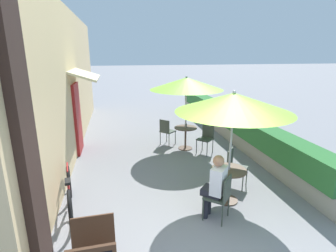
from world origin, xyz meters
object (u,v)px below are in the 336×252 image
(seated_patron_near_right, at_px, (215,184))
(cafe_chair_mid_left, at_px, (166,130))
(patio_table_near, at_px, (228,179))
(patio_umbrella_mid, at_px, (186,84))
(bicycle_leaning, at_px, (70,194))
(cafe_chair_near_left, at_px, (234,165))
(coffee_cup_mid, at_px, (186,125))
(cafe_chair_mid_right, at_px, (206,136))
(patio_umbrella_near, at_px, (234,103))
(patio_table_mid, at_px, (186,134))
(cafe_chair_near_right, at_px, (221,194))

(seated_patron_near_right, distance_m, cafe_chair_mid_left, 4.10)
(patio_table_near, distance_m, patio_umbrella_mid, 3.51)
(bicycle_leaning, bearing_deg, patio_umbrella_mid, 33.20)
(cafe_chair_near_left, distance_m, coffee_cup_mid, 2.72)
(seated_patron_near_right, distance_m, cafe_chair_mid_right, 3.31)
(patio_umbrella_near, bearing_deg, bicycle_leaning, 174.99)
(cafe_chair_near_left, bearing_deg, patio_umbrella_near, 6.29)
(patio_umbrella_mid, distance_m, cafe_chair_mid_right, 1.70)
(patio_table_near, bearing_deg, bicycle_leaning, 174.99)
(patio_umbrella_near, height_order, patio_table_mid, patio_umbrella_near)
(patio_table_near, height_order, seated_patron_near_right, seated_patron_near_right)
(coffee_cup_mid, bearing_deg, patio_umbrella_near, -89.75)
(patio_table_near, relative_size, cafe_chair_mid_right, 0.81)
(patio_table_mid, distance_m, cafe_chair_mid_right, 0.70)
(cafe_chair_mid_left, distance_m, cafe_chair_mid_right, 1.40)
(cafe_chair_mid_left, bearing_deg, patio_umbrella_mid, 6.29)
(seated_patron_near_right, bearing_deg, patio_umbrella_near, -2.92)
(patio_umbrella_near, xyz_separation_m, bicycle_leaning, (-3.12, 0.27, -1.71))
(patio_umbrella_near, relative_size, cafe_chair_near_right, 2.64)
(cafe_chair_near_right, distance_m, patio_umbrella_mid, 4.03)
(patio_table_near, height_order, coffee_cup_mid, coffee_cup_mid)
(patio_table_near, bearing_deg, cafe_chair_near_right, -124.81)
(patio_table_near, distance_m, cafe_chair_near_right, 0.70)
(patio_umbrella_mid, bearing_deg, cafe_chair_mid_right, -41.47)
(seated_patron_near_right, relative_size, cafe_chair_mid_right, 1.44)
(patio_table_near, height_order, patio_umbrella_near, patio_umbrella_near)
(cafe_chair_mid_left, relative_size, coffee_cup_mid, 9.67)
(patio_umbrella_near, relative_size, cafe_chair_mid_left, 2.64)
(cafe_chair_mid_right, bearing_deg, seated_patron_near_right, 121.05)
(cafe_chair_near_right, relative_size, cafe_chair_mid_left, 1.00)
(cafe_chair_near_right, relative_size, coffee_cup_mid, 9.67)
(patio_umbrella_near, relative_size, cafe_chair_near_left, 2.64)
(cafe_chair_near_left, distance_m, patio_table_mid, 2.60)
(cafe_chair_near_right, bearing_deg, cafe_chair_near_left, 6.29)
(cafe_chair_near_right, height_order, cafe_chair_mid_left, same)
(cafe_chair_near_right, distance_m, seated_patron_near_right, 0.20)
(patio_umbrella_mid, distance_m, coffee_cup_mid, 1.33)
(cafe_chair_mid_left, bearing_deg, cafe_chair_near_left, -24.31)
(cafe_chair_near_right, relative_size, patio_table_mid, 1.23)
(cafe_chair_near_right, height_order, patio_umbrella_mid, patio_umbrella_mid)
(patio_umbrella_near, distance_m, cafe_chair_near_right, 1.70)
(cafe_chair_mid_right, xyz_separation_m, bicycle_leaning, (-3.59, -2.39, -0.16))
(cafe_chair_mid_right, relative_size, coffee_cup_mid, 9.67)
(cafe_chair_near_right, xyz_separation_m, patio_table_mid, (0.34, 3.70, -0.03))
(coffee_cup_mid, bearing_deg, patio_table_near, -89.75)
(bicycle_leaning, bearing_deg, cafe_chair_near_right, -27.02)
(patio_umbrella_near, bearing_deg, coffee_cup_mid, 90.25)
(patio_table_near, height_order, cafe_chair_mid_left, cafe_chair_mid_left)
(patio_umbrella_mid, bearing_deg, bicycle_leaning, -137.04)
(seated_patron_near_right, height_order, cafe_chair_mid_right, seated_patron_near_right)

